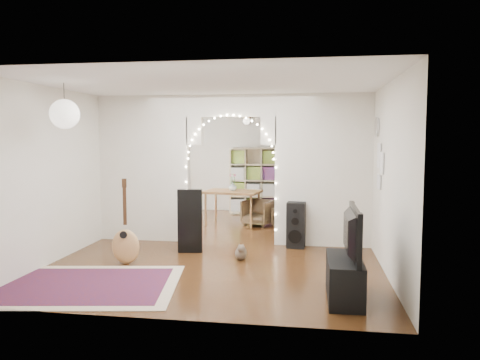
# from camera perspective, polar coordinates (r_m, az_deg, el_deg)

# --- Properties ---
(floor) EXTENTS (7.50, 7.50, 0.00)m
(floor) POSITION_cam_1_polar(r_m,az_deg,el_deg) (8.73, -1.03, -7.57)
(floor) COLOR black
(floor) RESTS_ON ground
(ceiling) EXTENTS (5.00, 7.50, 0.02)m
(ceiling) POSITION_cam_1_polar(r_m,az_deg,el_deg) (8.55, -1.06, 10.36)
(ceiling) COLOR white
(ceiling) RESTS_ON wall_back
(wall_back) EXTENTS (5.00, 0.02, 2.70)m
(wall_back) POSITION_cam_1_polar(r_m,az_deg,el_deg) (12.24, 1.91, 2.47)
(wall_back) COLOR silver
(wall_back) RESTS_ON floor
(wall_front) EXTENTS (5.00, 0.02, 2.70)m
(wall_front) POSITION_cam_1_polar(r_m,az_deg,el_deg) (4.90, -8.44, -1.65)
(wall_front) COLOR silver
(wall_front) RESTS_ON floor
(wall_left) EXTENTS (0.02, 7.50, 2.70)m
(wall_left) POSITION_cam_1_polar(r_m,az_deg,el_deg) (9.29, -16.43, 1.40)
(wall_left) COLOR silver
(wall_left) RESTS_ON floor
(wall_right) EXTENTS (0.02, 7.50, 2.70)m
(wall_right) POSITION_cam_1_polar(r_m,az_deg,el_deg) (8.48, 15.85, 1.08)
(wall_right) COLOR silver
(wall_right) RESTS_ON floor
(divider_wall) EXTENTS (5.00, 0.20, 2.70)m
(divider_wall) POSITION_cam_1_polar(r_m,az_deg,el_deg) (8.53, -1.04, 1.80)
(divider_wall) COLOR silver
(divider_wall) RESTS_ON floor
(fairy_lights) EXTENTS (1.64, 0.04, 1.60)m
(fairy_lights) POSITION_cam_1_polar(r_m,az_deg,el_deg) (8.40, -1.19, 2.60)
(fairy_lights) COLOR #FFEABF
(fairy_lights) RESTS_ON divider_wall
(window) EXTENTS (0.04, 1.20, 1.40)m
(window) POSITION_cam_1_polar(r_m,az_deg,el_deg) (10.92, -12.31, 2.82)
(window) COLOR white
(window) RESTS_ON wall_left
(wall_clock) EXTENTS (0.03, 0.31, 0.31)m
(wall_clock) POSITION_cam_1_polar(r_m,az_deg,el_deg) (7.87, 16.39, 6.23)
(wall_clock) COLOR white
(wall_clock) RESTS_ON wall_right
(picture_frames) EXTENTS (0.02, 0.50, 0.70)m
(picture_frames) POSITION_cam_1_polar(r_m,az_deg,el_deg) (7.48, 16.68, 1.69)
(picture_frames) COLOR white
(picture_frames) RESTS_ON wall_right
(paper_lantern) EXTENTS (0.40, 0.40, 0.40)m
(paper_lantern) POSITION_cam_1_polar(r_m,az_deg,el_deg) (6.87, -20.59, 7.54)
(paper_lantern) COLOR white
(paper_lantern) RESTS_ON ceiling
(ceiling_fan) EXTENTS (1.10, 1.10, 0.30)m
(ceiling_fan) POSITION_cam_1_polar(r_m,az_deg,el_deg) (10.50, 0.80, 7.76)
(ceiling_fan) COLOR #BD833F
(ceiling_fan) RESTS_ON ceiling
(area_rug) EXTENTS (2.69, 2.18, 0.02)m
(area_rug) POSITION_cam_1_polar(r_m,az_deg,el_deg) (6.58, -18.58, -12.06)
(area_rug) COLOR maroon
(area_rug) RESTS_ON floor
(guitar_case) EXTENTS (0.43, 0.20, 1.07)m
(guitar_case) POSITION_cam_1_polar(r_m,az_deg,el_deg) (7.92, -6.11, -4.97)
(guitar_case) COLOR black
(guitar_case) RESTS_ON floor
(acoustic_guitar) EXTENTS (0.47, 0.25, 1.11)m
(acoustic_guitar) POSITION_cam_1_polar(r_m,az_deg,el_deg) (7.38, -13.80, -6.25)
(acoustic_guitar) COLOR tan
(acoustic_guitar) RESTS_ON floor
(tabby_cat) EXTENTS (0.24, 0.45, 0.29)m
(tabby_cat) POSITION_cam_1_polar(r_m,az_deg,el_deg) (7.47, 0.12, -8.83)
(tabby_cat) COLOR brown
(tabby_cat) RESTS_ON floor
(floor_speaker) EXTENTS (0.33, 0.31, 0.80)m
(floor_speaker) POSITION_cam_1_polar(r_m,az_deg,el_deg) (8.29, 6.84, -5.49)
(floor_speaker) COLOR black
(floor_speaker) RESTS_ON floor
(media_console) EXTENTS (0.41, 1.00, 0.50)m
(media_console) POSITION_cam_1_polar(r_m,az_deg,el_deg) (5.83, 12.62, -11.67)
(media_console) COLOR black
(media_console) RESTS_ON floor
(tv) EXTENTS (0.15, 1.08, 0.62)m
(tv) POSITION_cam_1_polar(r_m,az_deg,el_deg) (5.70, 12.73, -6.27)
(tv) COLOR black
(tv) RESTS_ON media_console
(bookcase) EXTENTS (1.67, 1.00, 1.68)m
(bookcase) POSITION_cam_1_polar(r_m,az_deg,el_deg) (12.01, 2.69, -0.03)
(bookcase) COLOR beige
(bookcase) RESTS_ON floor
(dining_table) EXTENTS (1.31, 0.98, 0.76)m
(dining_table) POSITION_cam_1_polar(r_m,az_deg,el_deg) (10.38, -0.91, -1.71)
(dining_table) COLOR brown
(dining_table) RESTS_ON floor
(flower_vase) EXTENTS (0.21, 0.21, 0.19)m
(flower_vase) POSITION_cam_1_polar(r_m,az_deg,el_deg) (10.37, -0.92, -0.78)
(flower_vase) COLOR silver
(flower_vase) RESTS_ON dining_table
(dining_chair_left) EXTENTS (0.78, 0.79, 0.56)m
(dining_chair_left) POSITION_cam_1_polar(r_m,az_deg,el_deg) (10.34, 2.26, -3.98)
(dining_chair_left) COLOR brown
(dining_chair_left) RESTS_ON floor
(dining_chair_right) EXTENTS (0.56, 0.57, 0.43)m
(dining_chair_right) POSITION_cam_1_polar(r_m,az_deg,el_deg) (10.25, 5.47, -4.45)
(dining_chair_right) COLOR brown
(dining_chair_right) RESTS_ON floor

